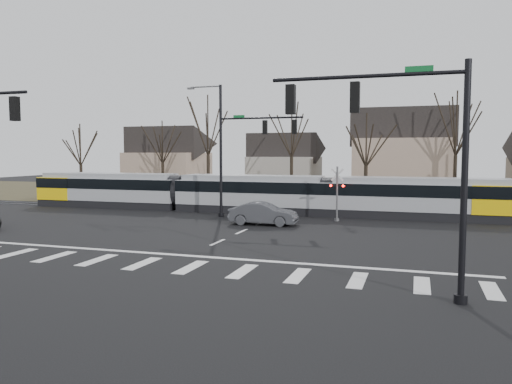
% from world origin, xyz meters
% --- Properties ---
extents(ground, '(140.00, 140.00, 0.00)m').
position_xyz_m(ground, '(0.00, 0.00, 0.00)').
color(ground, black).
extents(grass_verge, '(140.00, 28.00, 0.01)m').
position_xyz_m(grass_verge, '(0.00, 32.00, 0.01)').
color(grass_verge, '#38331E').
rests_on(grass_verge, ground).
extents(crosswalk, '(27.00, 2.60, 0.01)m').
position_xyz_m(crosswalk, '(0.00, -4.00, 0.01)').
color(crosswalk, silver).
rests_on(crosswalk, ground).
extents(stop_line, '(28.00, 0.35, 0.01)m').
position_xyz_m(stop_line, '(0.00, -1.80, 0.01)').
color(stop_line, silver).
rests_on(stop_line, ground).
extents(lane_dashes, '(0.18, 30.00, 0.01)m').
position_xyz_m(lane_dashes, '(0.00, 16.00, 0.01)').
color(lane_dashes, silver).
rests_on(lane_dashes, ground).
extents(rail_pair, '(90.00, 1.52, 0.06)m').
position_xyz_m(rail_pair, '(0.00, 15.80, 0.03)').
color(rail_pair, '#59595E').
rests_on(rail_pair, ground).
extents(tram, '(41.10, 3.05, 3.12)m').
position_xyz_m(tram, '(-2.79, 16.00, 1.70)').
color(tram, gray).
rests_on(tram, ground).
extents(sedan, '(2.01, 4.85, 1.56)m').
position_xyz_m(sedan, '(0.43, 9.31, 0.78)').
color(sedan, '#3F4145').
rests_on(sedan, ground).
extents(signal_pole_near_right, '(6.72, 0.44, 8.00)m').
position_xyz_m(signal_pole_near_right, '(10.11, -6.00, 5.17)').
color(signal_pole_near_right, black).
rests_on(signal_pole_near_right, ground).
extents(signal_pole_far, '(9.28, 0.44, 10.20)m').
position_xyz_m(signal_pole_far, '(-2.41, 12.50, 5.70)').
color(signal_pole_far, black).
rests_on(signal_pole_far, ground).
extents(rail_crossing_signal, '(1.08, 0.36, 4.00)m').
position_xyz_m(rail_crossing_signal, '(5.00, 12.79, 1.89)').
color(rail_crossing_signal, '#59595B').
rests_on(rail_crossing_signal, ground).
extents(tree_row, '(59.20, 7.20, 10.00)m').
position_xyz_m(tree_row, '(2.00, 26.00, 5.00)').
color(tree_row, black).
rests_on(tree_row, ground).
extents(house_a, '(9.72, 8.64, 8.60)m').
position_xyz_m(house_a, '(-20.00, 34.00, 4.46)').
color(house_a, gray).
rests_on(house_a, ground).
extents(house_b, '(8.64, 7.56, 7.65)m').
position_xyz_m(house_b, '(-5.00, 36.00, 3.97)').
color(house_b, gray).
rests_on(house_b, ground).
extents(house_c, '(10.80, 8.64, 10.10)m').
position_xyz_m(house_c, '(9.00, 33.00, 5.23)').
color(house_c, gray).
rests_on(house_c, ground).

